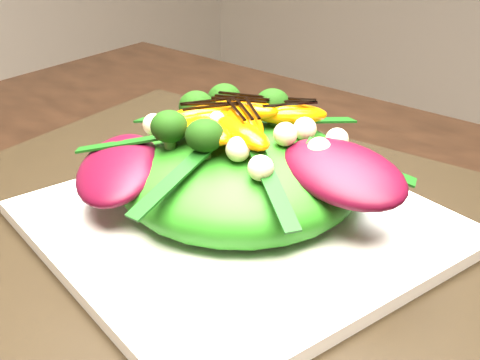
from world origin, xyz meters
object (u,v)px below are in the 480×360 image
Objects in this scene: orange_segment at (251,118)px; placemat at (240,232)px; lettuce_mound at (240,175)px; plate_base at (240,224)px; salad_bowl at (240,208)px.

placemat is at bearing -71.88° from orange_segment.
plate_base is at bearing 90.00° from lettuce_mound.
salad_bowl is 0.07m from orange_segment.
plate_base is 0.04m from lettuce_mound.
lettuce_mound reaches higher than plate_base.
placemat is 0.05m from lettuce_mound.
plate_base is 0.01m from salad_bowl.
orange_segment is (-0.01, 0.02, 0.07)m from salad_bowl.
salad_bowl reaches higher than placemat.
lettuce_mound is (0.00, 0.00, 0.05)m from placemat.
placemat is 9.52× the size of orange_segment.
salad_bowl is at bearing -71.88° from orange_segment.
orange_segment is at bearing 108.12° from lettuce_mound.
lettuce_mound is at bearing -71.88° from orange_segment.
orange_segment reaches higher than placemat.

